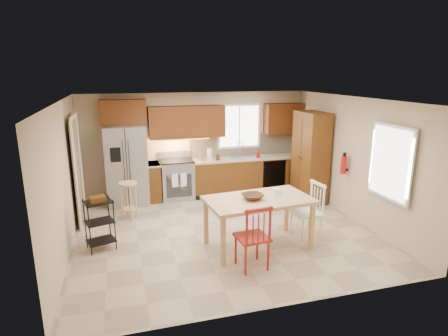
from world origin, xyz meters
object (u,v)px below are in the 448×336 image
chair_white (306,212)px  dining_table (258,223)px  fire_extinguisher (344,165)px  soap_bottle (258,154)px  table_jar (277,193)px  chair_red (252,236)px  table_bowl (253,199)px  bar_stool (129,201)px  refrigerator (127,165)px  range_stove (177,180)px  utility_cart (100,224)px  pantry (310,157)px

chair_white → dining_table: bearing=87.7°
fire_extinguisher → soap_bottle: bearing=120.5°
dining_table → table_jar: 0.63m
chair_red → table_bowl: size_ratio=2.90×
table_bowl → bar_stool: size_ratio=0.46×
refrigerator → range_stove: 1.24m
refrigerator → chair_red: size_ratio=1.74×
utility_cart → chair_white: bearing=-26.2°
table_jar → soap_bottle: bearing=75.9°
refrigerator → table_bowl: bearing=-55.5°
pantry → refrigerator: bearing=167.4°
chair_red → soap_bottle: bearing=62.5°
utility_cart → dining_table: bearing=-30.5°
fire_extinguisher → chair_red: (-2.58, -1.57, -0.58)m
soap_bottle → table_jar: size_ratio=1.10×
pantry → chair_red: bearing=-132.3°
refrigerator → soap_bottle: size_ratio=9.53×
utility_cart → soap_bottle: bearing=14.2°
dining_table → chair_red: 0.74m
chair_white → bar_stool: 3.60m
soap_bottle → table_jar: 2.84m
pantry → utility_cart: (-4.67, -1.33, -0.60)m
range_stove → table_jar: table_jar is taller
chair_white → utility_cart: 3.63m
table_bowl → refrigerator: bearing=124.5°
bar_stool → dining_table: bearing=-66.0°
refrigerator → soap_bottle: refrigerator is taller
dining_table → fire_extinguisher: bearing=17.0°
chair_red → pantry: bearing=42.4°
pantry → range_stove: bearing=161.7°
range_stove → table_jar: bearing=-64.8°
range_stove → table_bowl: (0.84, -2.95, 0.42)m
dining_table → table_jar: (0.39, 0.11, 0.48)m
pantry → table_jar: bearing=-131.5°
table_bowl → table_jar: bearing=12.5°
fire_extinguisher → table_jar: 2.02m
chair_red → table_bowl: chair_red is taller
soap_bottle → bar_stool: 3.39m
table_bowl → fire_extinguisher: bearing=21.4°
chair_red → table_bowl: (0.24, 0.65, 0.36)m
refrigerator → pantry: size_ratio=0.87×
refrigerator → table_bowl: (1.99, -2.89, -0.03)m
chair_red → utility_cart: (-2.29, 1.29, -0.07)m
table_bowl → bar_stool: table_bowl is taller
range_stove → table_jar: size_ratio=5.28×
table_jar → table_bowl: bearing=-167.5°
range_stove → chair_red: bearing=-80.6°
dining_table → chair_red: size_ratio=1.70×
range_stove → table_jar: 3.17m
refrigerator → soap_bottle: bearing=-0.5°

